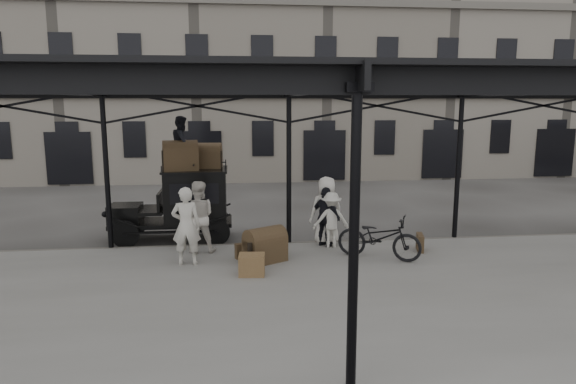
% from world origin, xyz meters
% --- Properties ---
extents(ground, '(120.00, 120.00, 0.00)m').
position_xyz_m(ground, '(0.00, 0.00, 0.00)').
color(ground, '#383533').
rests_on(ground, ground).
extents(platform, '(28.00, 8.00, 0.15)m').
position_xyz_m(platform, '(0.00, -2.00, 0.07)').
color(platform, slate).
rests_on(platform, ground).
extents(canopy, '(22.50, 9.00, 4.74)m').
position_xyz_m(canopy, '(0.00, -1.72, 4.60)').
color(canopy, black).
rests_on(canopy, ground).
extents(building_frontage, '(64.00, 8.00, 14.00)m').
position_xyz_m(building_frontage, '(0.00, 18.00, 7.00)').
color(building_frontage, slate).
rests_on(building_frontage, ground).
extents(taxi, '(3.65, 1.55, 2.18)m').
position_xyz_m(taxi, '(-3.01, 3.16, 1.20)').
color(taxi, black).
rests_on(taxi, ground).
extents(porter_left, '(0.75, 0.52, 1.97)m').
position_xyz_m(porter_left, '(-2.76, 0.27, 1.13)').
color(porter_left, beige).
rests_on(porter_left, platform).
extents(porter_midleft, '(0.99, 0.80, 1.95)m').
position_xyz_m(porter_midleft, '(-2.54, 1.29, 1.12)').
color(porter_midleft, beige).
rests_on(porter_midleft, platform).
extents(porter_centre, '(1.02, 0.73, 1.93)m').
position_xyz_m(porter_centre, '(1.06, 1.80, 1.12)').
color(porter_centre, silver).
rests_on(porter_centre, platform).
extents(porter_official, '(0.95, 1.02, 1.68)m').
position_xyz_m(porter_official, '(0.98, 1.50, 0.99)').
color(porter_official, black).
rests_on(porter_official, platform).
extents(porter_right, '(1.01, 0.59, 1.56)m').
position_xyz_m(porter_right, '(1.12, 1.42, 0.93)').
color(porter_right, beige).
rests_on(porter_right, platform).
extents(bicycle, '(2.28, 1.72, 1.15)m').
position_xyz_m(bicycle, '(2.14, 0.19, 0.72)').
color(bicycle, black).
rests_on(bicycle, platform).
extents(porter_roof, '(0.69, 0.83, 1.58)m').
position_xyz_m(porter_roof, '(-3.04, 3.06, 2.97)').
color(porter_roof, black).
rests_on(porter_roof, taxi).
extents(steamer_trunk_roof_near, '(1.09, 0.77, 0.73)m').
position_xyz_m(steamer_trunk_roof_near, '(-3.09, 2.91, 2.55)').
color(steamer_trunk_roof_near, '#4B3A23').
rests_on(steamer_trunk_roof_near, taxi).
extents(steamer_trunk_roof_far, '(0.92, 0.61, 0.64)m').
position_xyz_m(steamer_trunk_roof_far, '(-2.34, 3.36, 2.50)').
color(steamer_trunk_roof_far, '#4B3A23').
rests_on(steamer_trunk_roof_far, taxi).
extents(steamer_trunk_platform, '(1.19, 1.05, 0.74)m').
position_xyz_m(steamer_trunk_platform, '(-0.80, 0.27, 0.52)').
color(steamer_trunk_platform, '#4B3A23').
rests_on(steamer_trunk_platform, platform).
extents(wicker_hamper, '(0.64, 0.50, 0.50)m').
position_xyz_m(wicker_hamper, '(-1.18, -0.73, 0.40)').
color(wicker_hamper, brown).
rests_on(wicker_hamper, platform).
extents(suitcase_upright, '(0.29, 0.62, 0.45)m').
position_xyz_m(suitcase_upright, '(3.47, 0.77, 0.38)').
color(suitcase_upright, '#4B3A23').
rests_on(suitcase_upright, platform).
extents(suitcase_flat, '(0.61, 0.36, 0.40)m').
position_xyz_m(suitcase_flat, '(-1.27, 0.65, 0.35)').
color(suitcase_flat, '#4B3A23').
rests_on(suitcase_flat, platform).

